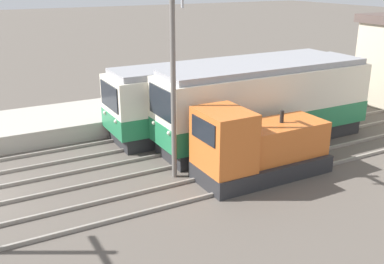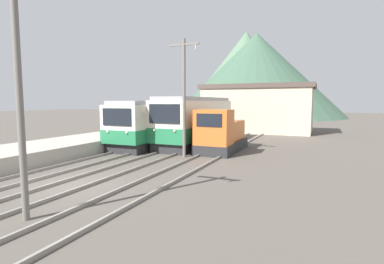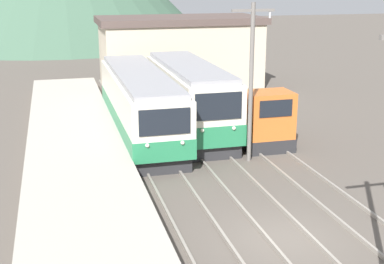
# 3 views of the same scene
# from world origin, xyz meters

# --- Properties ---
(commuter_train_left) EXTENTS (2.84, 13.32, 3.57)m
(commuter_train_left) POSITION_xyz_m (-2.60, 13.24, 1.66)
(commuter_train_left) COLOR #28282B
(commuter_train_left) RESTS_ON ground
(commuter_train_center) EXTENTS (2.84, 10.89, 3.87)m
(commuter_train_center) POSITION_xyz_m (0.20, 13.34, 1.79)
(commuter_train_center) COLOR #28282B
(commuter_train_center) RESTS_ON ground
(shunting_locomotive) EXTENTS (2.40, 5.54, 3.00)m
(shunting_locomotive) POSITION_xyz_m (3.20, 10.72, 1.21)
(shunting_locomotive) COLOR #28282B
(shunting_locomotive) RESTS_ON ground
(catenary_mast_mid) EXTENTS (2.00, 0.20, 7.36)m
(catenary_mast_mid) POSITION_xyz_m (1.71, 7.80, 4.00)
(catenary_mast_mid) COLOR slate
(catenary_mast_mid) RESTS_ON ground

